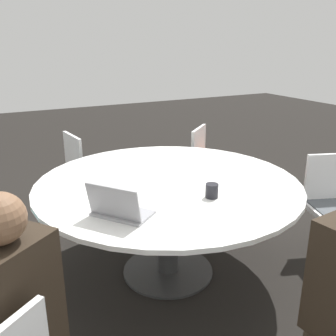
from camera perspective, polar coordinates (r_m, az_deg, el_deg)
name	(u,v)px	position (r m, az deg, el deg)	size (l,w,h in m)	color
ground_plane	(168,271)	(3.05, 0.00, -15.44)	(16.00, 16.00, 0.00)	black
conference_table	(168,196)	(2.75, 0.00, -4.29)	(1.90, 1.90, 0.76)	#333333
chair_2	(335,199)	(3.32, 24.14, -4.36)	(0.55, 0.54, 0.85)	white
chair_3	(210,160)	(4.04, 6.34, 1.20)	(0.61, 0.61, 0.85)	white
chair_4	(86,166)	(3.91, -12.33, 0.26)	(0.47, 0.49, 0.85)	white
person_0	(11,308)	(1.72, -22.84, -19.08)	(0.42, 0.39, 1.20)	#2D2319
laptop	(119,209)	(2.15, -7.53, -6.14)	(0.38, 0.40, 0.21)	#99999E
coffee_cup	(212,191)	(2.42, 6.69, -3.46)	(0.08, 0.08, 0.09)	black
handbag	(158,183)	(4.39, -1.47, -2.34)	(0.36, 0.16, 0.28)	#513319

